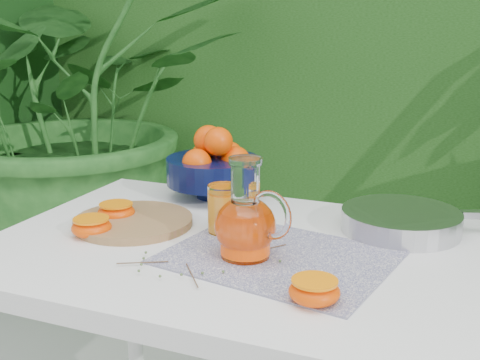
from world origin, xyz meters
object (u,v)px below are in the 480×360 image
at_px(cutting_board, 133,222).
at_px(fruit_bowl, 214,165).
at_px(white_table, 236,281).
at_px(juice_pitcher, 246,223).
at_px(saute_pan, 403,220).

bearing_deg(cutting_board, fruit_bowl, 74.13).
xyz_separation_m(white_table, juice_pitcher, (0.05, -0.06, 0.15)).
xyz_separation_m(cutting_board, fruit_bowl, (0.08, 0.27, 0.08)).
bearing_deg(juice_pitcher, white_table, 126.90).
bearing_deg(saute_pan, cutting_board, -161.57).
xyz_separation_m(white_table, fruit_bowl, (-0.18, 0.29, 0.17)).
relative_size(cutting_board, fruit_bowl, 0.88).
height_order(cutting_board, juice_pitcher, juice_pitcher).
bearing_deg(fruit_bowl, juice_pitcher, -56.97).
bearing_deg(white_table, fruit_bowl, 122.16).
bearing_deg(juice_pitcher, cutting_board, 164.87).
xyz_separation_m(juice_pitcher, saute_pan, (0.26, 0.27, -0.04)).
distance_m(white_table, cutting_board, 0.27).
bearing_deg(fruit_bowl, cutting_board, -105.87).
distance_m(fruit_bowl, saute_pan, 0.49).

